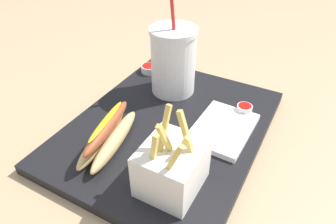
{
  "coord_description": "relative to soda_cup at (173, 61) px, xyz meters",
  "views": [
    {
      "loc": [
        0.41,
        0.22,
        0.4
      ],
      "look_at": [
        0.0,
        0.0,
        0.05
      ],
      "focal_mm": 33.05,
      "sensor_mm": 36.0,
      "label": 1
    }
  ],
  "objects": [
    {
      "name": "ketchup_cup_1",
      "position": [
        0.01,
        0.17,
        -0.06
      ],
      "size": [
        0.03,
        0.03,
        0.02
      ],
      "color": "white",
      "rests_on": "food_tray"
    },
    {
      "name": "napkin_stack",
      "position": [
        0.08,
        0.15,
        -0.07
      ],
      "size": [
        0.14,
        0.1,
        0.01
      ],
      "primitive_type": "cube",
      "rotation": [
        0.0,
        0.0,
        -0.03
      ],
      "color": "white",
      "rests_on": "food_tray"
    },
    {
      "name": "ground_plane",
      "position": [
        0.11,
        0.05,
        -0.1
      ],
      "size": [
        2.4,
        2.4,
        0.02
      ],
      "primitive_type": "cube",
      "color": "tan"
    },
    {
      "name": "soda_cup",
      "position": [
        0.0,
        0.0,
        0.0
      ],
      "size": [
        0.1,
        0.1,
        0.23
      ],
      "color": "white",
      "rests_on": "food_tray"
    },
    {
      "name": "hot_dog_1",
      "position": [
        0.22,
        -0.01,
        -0.05
      ],
      "size": [
        0.17,
        0.08,
        0.06
      ],
      "color": "#DBB775",
      "rests_on": "food_tray"
    },
    {
      "name": "food_tray",
      "position": [
        0.11,
        0.05,
        -0.08
      ],
      "size": [
        0.44,
        0.34,
        0.02
      ],
      "primitive_type": "cube",
      "color": "black",
      "rests_on": "ground_plane"
    },
    {
      "name": "fries_basket",
      "position": [
        0.24,
        0.13,
        -0.03
      ],
      "size": [
        0.1,
        0.09,
        0.14
      ],
      "color": "white",
      "rests_on": "food_tray"
    },
    {
      "name": "ketchup_cup_2",
      "position": [
        -0.04,
        -0.09,
        -0.06
      ],
      "size": [
        0.04,
        0.04,
        0.02
      ],
      "color": "white",
      "rests_on": "food_tray"
    }
  ]
}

